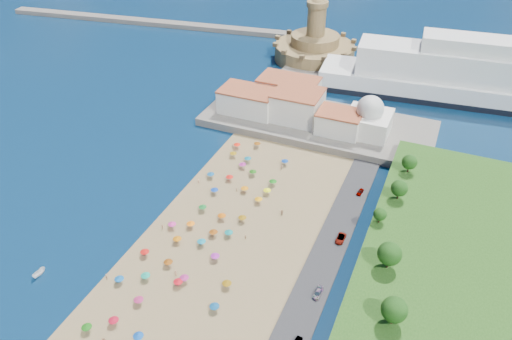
% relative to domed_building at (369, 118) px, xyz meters
% --- Properties ---
extents(ground, '(700.00, 700.00, 0.00)m').
position_rel_domed_building_xyz_m(ground, '(-30.00, -71.00, -8.97)').
color(ground, '#071938').
rests_on(ground, ground).
extents(terrace, '(90.00, 36.00, 3.00)m').
position_rel_domed_building_xyz_m(terrace, '(-20.00, 2.00, -7.47)').
color(terrace, '#59544C').
rests_on(terrace, ground).
extents(jetty, '(18.00, 70.00, 2.40)m').
position_rel_domed_building_xyz_m(jetty, '(-42.00, 37.00, -7.77)').
color(jetty, '#59544C').
rests_on(jetty, ground).
extents(breakwater, '(199.03, 34.77, 2.60)m').
position_rel_domed_building_xyz_m(breakwater, '(-140.00, 82.00, -7.67)').
color(breakwater, '#59544C').
rests_on(breakwater, ground).
extents(waterfront_buildings, '(57.00, 29.00, 11.00)m').
position_rel_domed_building_xyz_m(waterfront_buildings, '(-33.05, 2.64, -1.10)').
color(waterfront_buildings, silver).
rests_on(waterfront_buildings, terrace).
extents(domed_building, '(16.00, 16.00, 15.00)m').
position_rel_domed_building_xyz_m(domed_building, '(0.00, 0.00, 0.00)').
color(domed_building, silver).
rests_on(domed_building, terrace).
extents(fortress, '(40.00, 40.00, 32.40)m').
position_rel_domed_building_xyz_m(fortress, '(-42.00, 67.00, -2.29)').
color(fortress, olive).
rests_on(fortress, ground).
extents(cruise_ship, '(155.80, 38.22, 33.72)m').
position_rel_domed_building_xyz_m(cruise_ship, '(45.76, 51.56, 1.01)').
color(cruise_ship, black).
rests_on(cruise_ship, ground).
extents(beach_parasols, '(30.32, 117.01, 2.20)m').
position_rel_domed_building_xyz_m(beach_parasols, '(-31.25, -81.85, -6.83)').
color(beach_parasols, gray).
rests_on(beach_parasols, beach).
extents(beachgoers, '(34.39, 99.37, 1.88)m').
position_rel_domed_building_xyz_m(beachgoers, '(-32.11, -70.22, -7.85)').
color(beachgoers, tan).
rests_on(beachgoers, beach).
extents(moored_boats, '(7.08, 29.19, 1.61)m').
position_rel_domed_building_xyz_m(moored_boats, '(-62.04, -114.54, -8.19)').
color(moored_boats, white).
rests_on(moored_boats, ground).
extents(parked_cars, '(2.44, 84.01, 1.44)m').
position_rel_domed_building_xyz_m(parked_cars, '(6.00, -77.58, -7.61)').
color(parked_cars, gray).
rests_on(parked_cars, promenade).
extents(hillside_trees, '(15.22, 109.24, 7.88)m').
position_rel_domed_building_xyz_m(hillside_trees, '(19.42, -76.77, 1.16)').
color(hillside_trees, '#382314').
rests_on(hillside_trees, hillside).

